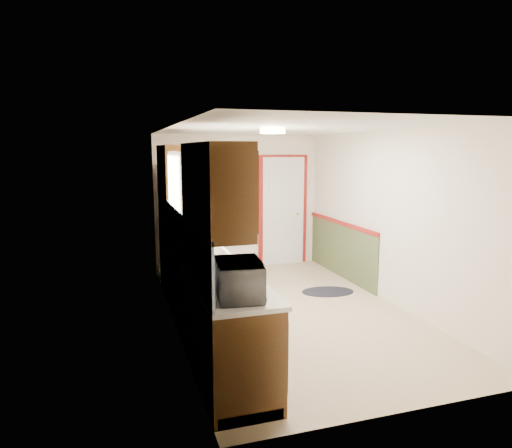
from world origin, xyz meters
TOP-DOWN VIEW (x-y plane):
  - room_shell at (0.00, 0.00)m, footprint 3.20×5.20m
  - kitchen_run at (-1.24, -0.29)m, footprint 0.63×4.00m
  - back_wall_trim at (0.99, 2.21)m, footprint 1.12×2.30m
  - ceiling_fixture at (-0.30, -0.20)m, footprint 0.30×0.30m
  - microwave at (-1.20, -1.95)m, footprint 0.36×0.57m
  - refrigerator at (-1.02, 2.01)m, footprint 0.85×0.82m
  - rug at (0.88, 0.60)m, footprint 0.86×0.63m
  - cooktop at (-1.19, 1.40)m, footprint 0.49×0.59m

SIDE VIEW (x-z plane):
  - rug at x=0.88m, z-range 0.00..0.01m
  - kitchen_run at x=-1.24m, z-range -0.29..1.91m
  - back_wall_trim at x=0.99m, z-range -0.15..1.93m
  - cooktop at x=-1.19m, z-range 0.94..0.96m
  - refrigerator at x=-1.02m, z-range 0.00..1.90m
  - microwave at x=-1.20m, z-range 0.94..1.31m
  - room_shell at x=0.00m, z-range -0.06..2.46m
  - ceiling_fixture at x=-0.30m, z-range 2.33..2.39m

